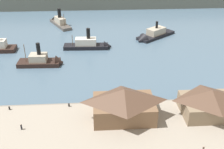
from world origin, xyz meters
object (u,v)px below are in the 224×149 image
(mooring_post_east, at_px, (69,105))
(ferry_outer_harbor, at_px, (152,35))
(pedestrian_walking_east, at_px, (203,149))
(ferry_moored_east, at_px, (44,61))
(pedestrian_near_east_shed, at_px, (21,127))
(ferry_mid_harbor, at_px, (91,45))
(ferry_shed_customs_shed, at_px, (210,102))
(ferry_shed_west_terminal, at_px, (124,103))
(mooring_post_west, at_px, (9,108))
(ferry_approaching_west, at_px, (59,22))

(mooring_post_east, xyz_separation_m, ferry_outer_harbor, (33.19, 53.69, -0.37))
(pedestrian_walking_east, xyz_separation_m, mooring_post_east, (-30.39, 19.08, -0.25))
(ferry_moored_east, bearing_deg, pedestrian_near_east_shed, -89.31)
(pedestrian_near_east_shed, height_order, ferry_mid_harbor, ferry_mid_harbor)
(ferry_shed_customs_shed, xyz_separation_m, ferry_outer_harbor, (-3.49, 59.14, -3.52))
(ferry_shed_west_terminal, distance_m, ferry_mid_harbor, 50.10)
(pedestrian_near_east_shed, relative_size, ferry_moored_east, 0.10)
(mooring_post_east, xyz_separation_m, ferry_mid_harbor, (5.65, 43.55, -0.02))
(mooring_post_west, height_order, mooring_post_east, same)
(ferry_shed_customs_shed, bearing_deg, pedestrian_walking_east, -114.76)
(ferry_shed_customs_shed, relative_size, pedestrian_near_east_shed, 8.96)
(ferry_shed_west_terminal, bearing_deg, pedestrian_walking_east, -40.03)
(pedestrian_walking_east, xyz_separation_m, ferry_approaching_west, (-41.24, 95.10, -0.26))
(ferry_shed_west_terminal, distance_m, ferry_moored_east, 43.19)
(pedestrian_walking_east, relative_size, pedestrian_near_east_shed, 0.96)
(mooring_post_west, xyz_separation_m, mooring_post_east, (15.80, 0.52, 0.00))
(ferry_shed_west_terminal, height_order, ferry_mid_harbor, ferry_shed_west_terminal)
(ferry_approaching_west, relative_size, ferry_mid_harbor, 1.01)
(ferry_mid_harbor, bearing_deg, ferry_outer_harbor, 20.22)
(pedestrian_near_east_shed, bearing_deg, ferry_shed_west_terminal, 7.63)
(pedestrian_near_east_shed, xyz_separation_m, mooring_post_west, (-5.10, 8.49, -0.28))
(ferry_shed_west_terminal, distance_m, ferry_shed_customs_shed, 22.29)
(ferry_mid_harbor, bearing_deg, pedestrian_walking_east, -68.44)
(ferry_shed_west_terminal, bearing_deg, ferry_mid_harbor, 100.08)
(ferry_shed_west_terminal, distance_m, pedestrian_walking_east, 21.19)
(ferry_outer_harbor, xyz_separation_m, ferry_moored_east, (-44.35, -24.73, 0.20))
(pedestrian_walking_east, relative_size, mooring_post_east, 1.71)
(ferry_shed_west_terminal, relative_size, ferry_moored_east, 0.95)
(ferry_shed_customs_shed, relative_size, ferry_moored_east, 0.87)
(ferry_moored_east, bearing_deg, ferry_shed_customs_shed, -35.73)
(ferry_shed_customs_shed, distance_m, mooring_post_east, 37.21)
(mooring_post_west, xyz_separation_m, ferry_approaching_west, (4.95, 76.53, -0.01))
(ferry_mid_harbor, bearing_deg, pedestrian_near_east_shed, -107.29)
(pedestrian_near_east_shed, height_order, ferry_outer_harbor, ferry_outer_harbor)
(pedestrian_near_east_shed, xyz_separation_m, mooring_post_east, (10.71, 9.00, -0.28))
(pedestrian_near_east_shed, xyz_separation_m, ferry_moored_east, (-0.46, 37.96, -0.46))
(ferry_shed_west_terminal, height_order, mooring_post_east, ferry_shed_west_terminal)
(mooring_post_west, bearing_deg, ferry_shed_customs_shed, -5.38)
(pedestrian_walking_east, height_order, ferry_mid_harbor, ferry_mid_harbor)
(pedestrian_near_east_shed, height_order, ferry_moored_east, ferry_moored_east)
(ferry_outer_harbor, distance_m, ferry_mid_harbor, 29.35)
(mooring_post_west, height_order, ferry_outer_harbor, ferry_outer_harbor)
(ferry_shed_customs_shed, xyz_separation_m, ferry_mid_harbor, (-31.02, 49.00, -3.17))
(ferry_shed_customs_shed, distance_m, pedestrian_walking_east, 15.28)
(ferry_shed_customs_shed, distance_m, mooring_post_west, 52.80)
(ferry_shed_customs_shed, xyz_separation_m, ferry_approaching_west, (-47.53, 81.47, -3.15))
(pedestrian_walking_east, distance_m, ferry_approaching_west, 103.66)
(mooring_post_east, bearing_deg, ferry_shed_west_terminal, -21.41)
(ferry_moored_east, height_order, ferry_mid_harbor, ferry_mid_harbor)
(ferry_approaching_west, xyz_separation_m, ferry_moored_east, (-0.31, -47.06, -0.17))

